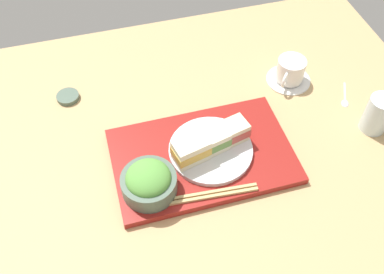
{
  "coord_description": "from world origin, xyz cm",
  "views": [
    {
      "loc": [
        -15.39,
        -64.78,
        85.34
      ],
      "look_at": [
        2.07,
        -2.63,
        5.0
      ],
      "focal_mm": 40.49,
      "sensor_mm": 36.0,
      "label": 1
    }
  ],
  "objects_px": {
    "sandwich_near": "(191,151)",
    "chopsticks_pair": "(212,194)",
    "sandwich_plate": "(211,150)",
    "coffee_cup": "(290,72)",
    "drinking_glass": "(378,114)",
    "teaspoon": "(345,99)",
    "sandwich_middle": "(211,142)",
    "salad_bowl": "(149,181)",
    "small_sauce_dish": "(68,97)",
    "sandwich_far": "(231,132)"
  },
  "relations": [
    {
      "from": "sandwich_plate",
      "to": "sandwich_middle",
      "type": "bearing_deg",
      "value": -135.0
    },
    {
      "from": "sandwich_middle",
      "to": "coffee_cup",
      "type": "xyz_separation_m",
      "value": [
        0.29,
        0.19,
        -0.02
      ]
    },
    {
      "from": "salad_bowl",
      "to": "coffee_cup",
      "type": "relative_size",
      "value": 1.01
    },
    {
      "from": "chopsticks_pair",
      "to": "drinking_glass",
      "type": "bearing_deg",
      "value": 11.48
    },
    {
      "from": "teaspoon",
      "to": "small_sauce_dish",
      "type": "bearing_deg",
      "value": 163.79
    },
    {
      "from": "sandwich_far",
      "to": "coffee_cup",
      "type": "xyz_separation_m",
      "value": [
        0.24,
        0.18,
        -0.02
      ]
    },
    {
      "from": "sandwich_near",
      "to": "drinking_glass",
      "type": "height_order",
      "value": "drinking_glass"
    },
    {
      "from": "chopsticks_pair",
      "to": "teaspoon",
      "type": "height_order",
      "value": "chopsticks_pair"
    },
    {
      "from": "sandwich_plate",
      "to": "teaspoon",
      "type": "relative_size",
      "value": 2.24
    },
    {
      "from": "small_sauce_dish",
      "to": "teaspoon",
      "type": "bearing_deg",
      "value": -16.21
    },
    {
      "from": "drinking_glass",
      "to": "sandwich_near",
      "type": "bearing_deg",
      "value": 178.96
    },
    {
      "from": "sandwich_near",
      "to": "chopsticks_pair",
      "type": "relative_size",
      "value": 0.44
    },
    {
      "from": "teaspoon",
      "to": "sandwich_near",
      "type": "bearing_deg",
      "value": -168.21
    },
    {
      "from": "sandwich_middle",
      "to": "chopsticks_pair",
      "type": "xyz_separation_m",
      "value": [
        -0.03,
        -0.12,
        -0.04
      ]
    },
    {
      "from": "salad_bowl",
      "to": "coffee_cup",
      "type": "bearing_deg",
      "value": 29.77
    },
    {
      "from": "sandwich_far",
      "to": "small_sauce_dish",
      "type": "height_order",
      "value": "sandwich_far"
    },
    {
      "from": "sandwich_far",
      "to": "sandwich_plate",
      "type": "bearing_deg",
      "value": -164.08
    },
    {
      "from": "sandwich_near",
      "to": "small_sauce_dish",
      "type": "height_order",
      "value": "sandwich_near"
    },
    {
      "from": "salad_bowl",
      "to": "chopsticks_pair",
      "type": "xyz_separation_m",
      "value": [
        0.13,
        -0.05,
        -0.03
      ]
    },
    {
      "from": "sandwich_middle",
      "to": "salad_bowl",
      "type": "bearing_deg",
      "value": -158.18
    },
    {
      "from": "coffee_cup",
      "to": "sandwich_middle",
      "type": "bearing_deg",
      "value": -146.23
    },
    {
      "from": "drinking_glass",
      "to": "teaspoon",
      "type": "distance_m",
      "value": 0.12
    },
    {
      "from": "teaspoon",
      "to": "drinking_glass",
      "type": "bearing_deg",
      "value": -79.9
    },
    {
      "from": "sandwich_far",
      "to": "salad_bowl",
      "type": "height_order",
      "value": "salad_bowl"
    },
    {
      "from": "sandwich_near",
      "to": "salad_bowl",
      "type": "xyz_separation_m",
      "value": [
        -0.11,
        -0.05,
        -0.01
      ]
    },
    {
      "from": "sandwich_plate",
      "to": "coffee_cup",
      "type": "relative_size",
      "value": 1.63
    },
    {
      "from": "sandwich_plate",
      "to": "sandwich_far",
      "type": "xyz_separation_m",
      "value": [
        0.05,
        0.02,
        0.03
      ]
    },
    {
      "from": "salad_bowl",
      "to": "teaspoon",
      "type": "xyz_separation_m",
      "value": [
        0.57,
        0.15,
        -0.05
      ]
    },
    {
      "from": "sandwich_near",
      "to": "drinking_glass",
      "type": "relative_size",
      "value": 0.9
    },
    {
      "from": "sandwich_plate",
      "to": "sandwich_near",
      "type": "relative_size",
      "value": 2.21
    },
    {
      "from": "salad_bowl",
      "to": "sandwich_far",
      "type": "bearing_deg",
      "value": 20.41
    },
    {
      "from": "sandwich_middle",
      "to": "sandwich_far",
      "type": "bearing_deg",
      "value": 15.92
    },
    {
      "from": "salad_bowl",
      "to": "small_sauce_dish",
      "type": "xyz_separation_m",
      "value": [
        -0.15,
        0.36,
        -0.05
      ]
    },
    {
      "from": "chopsticks_pair",
      "to": "coffee_cup",
      "type": "xyz_separation_m",
      "value": [
        0.32,
        0.31,
        0.01
      ]
    },
    {
      "from": "sandwich_middle",
      "to": "sandwich_plate",
      "type": "bearing_deg",
      "value": 45.0
    },
    {
      "from": "sandwich_plate",
      "to": "coffee_cup",
      "type": "distance_m",
      "value": 0.35
    },
    {
      "from": "sandwich_middle",
      "to": "teaspoon",
      "type": "height_order",
      "value": "sandwich_middle"
    },
    {
      "from": "sandwich_middle",
      "to": "chopsticks_pair",
      "type": "relative_size",
      "value": 0.44
    },
    {
      "from": "sandwich_plate",
      "to": "sandwich_near",
      "type": "bearing_deg",
      "value": -164.08
    },
    {
      "from": "sandwich_far",
      "to": "small_sauce_dish",
      "type": "xyz_separation_m",
      "value": [
        -0.37,
        0.28,
        -0.05
      ]
    },
    {
      "from": "sandwich_near",
      "to": "sandwich_middle",
      "type": "height_order",
      "value": "sandwich_near"
    },
    {
      "from": "sandwich_middle",
      "to": "teaspoon",
      "type": "relative_size",
      "value": 1.03
    },
    {
      "from": "sandwich_near",
      "to": "teaspoon",
      "type": "relative_size",
      "value": 1.02
    },
    {
      "from": "salad_bowl",
      "to": "chopsticks_pair",
      "type": "distance_m",
      "value": 0.14
    },
    {
      "from": "sandwich_middle",
      "to": "sandwich_far",
      "type": "distance_m",
      "value": 0.06
    },
    {
      "from": "sandwich_middle",
      "to": "teaspoon",
      "type": "distance_m",
      "value": 0.42
    },
    {
      "from": "sandwich_near",
      "to": "salad_bowl",
      "type": "distance_m",
      "value": 0.12
    },
    {
      "from": "sandwich_near",
      "to": "chopsticks_pair",
      "type": "xyz_separation_m",
      "value": [
        0.02,
        -0.1,
        -0.04
      ]
    },
    {
      "from": "drinking_glass",
      "to": "teaspoon",
      "type": "relative_size",
      "value": 1.13
    },
    {
      "from": "teaspoon",
      "to": "coffee_cup",
      "type": "bearing_deg",
      "value": 136.28
    }
  ]
}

